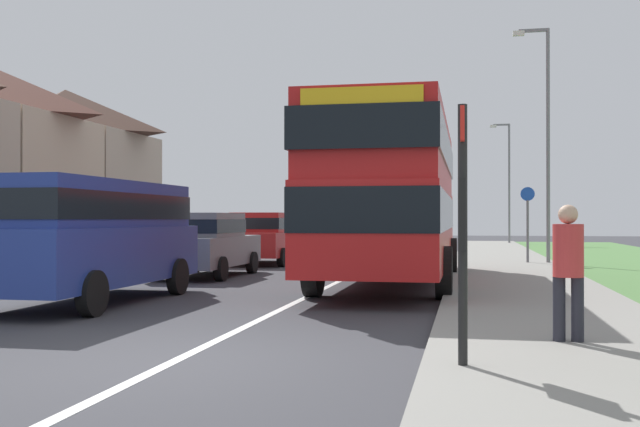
% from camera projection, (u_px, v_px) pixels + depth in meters
% --- Properties ---
extents(ground_plane, '(120.00, 120.00, 0.00)m').
position_uv_depth(ground_plane, '(173.00, 362.00, 7.78)').
color(ground_plane, '#38383D').
extents(lane_marking_centre, '(0.14, 60.00, 0.01)m').
position_uv_depth(lane_marking_centre, '(321.00, 290.00, 15.62)').
color(lane_marking_centre, silver).
rests_on(lane_marking_centre, ground_plane).
extents(pavement_near_side, '(3.20, 68.00, 0.12)m').
position_uv_depth(pavement_near_side, '(536.00, 302.00, 12.83)').
color(pavement_near_side, gray).
rests_on(pavement_near_side, ground_plane).
extents(double_decker_bus, '(2.80, 9.93, 3.70)m').
position_uv_depth(double_decker_bus, '(392.00, 191.00, 16.71)').
color(double_decker_bus, red).
rests_on(double_decker_bus, ground_plane).
extents(parked_van_blue, '(2.11, 5.49, 2.18)m').
position_uv_depth(parked_van_blue, '(91.00, 230.00, 13.21)').
color(parked_van_blue, navy).
rests_on(parked_van_blue, ground_plane).
extents(parked_car_grey, '(1.88, 4.24, 1.66)m').
position_uv_depth(parked_car_grey, '(206.00, 242.00, 19.18)').
color(parked_car_grey, slate).
rests_on(parked_car_grey, ground_plane).
extents(parked_car_red, '(2.01, 4.36, 1.71)m').
position_uv_depth(parked_car_red, '(265.00, 236.00, 24.53)').
color(parked_car_red, '#B21E1E').
rests_on(parked_car_red, ground_plane).
extents(pedestrian_at_stop, '(0.34, 0.34, 1.67)m').
position_uv_depth(pedestrian_at_stop, '(568.00, 266.00, 8.37)').
color(pedestrian_at_stop, '#23232D').
rests_on(pedestrian_at_stop, ground_plane).
extents(bus_stop_sign, '(0.09, 0.52, 2.60)m').
position_uv_depth(bus_stop_sign, '(463.00, 216.00, 7.03)').
color(bus_stop_sign, black).
rests_on(bus_stop_sign, ground_plane).
extents(cycle_route_sign, '(0.44, 0.08, 2.52)m').
position_uv_depth(cycle_route_sign, '(528.00, 221.00, 23.53)').
color(cycle_route_sign, slate).
rests_on(cycle_route_sign, ground_plane).
extents(street_lamp_mid, '(1.14, 0.20, 7.58)m').
position_uv_depth(street_lamp_mid, '(545.00, 130.00, 23.50)').
color(street_lamp_mid, slate).
rests_on(street_lamp_mid, ground_plane).
extents(street_lamp_far, '(1.14, 0.20, 7.00)m').
position_uv_depth(street_lamp_far, '(507.00, 175.00, 42.66)').
color(street_lamp_far, slate).
rests_on(street_lamp_far, ground_plane).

